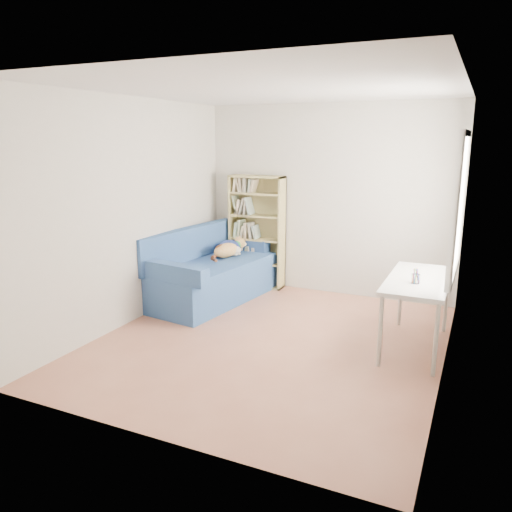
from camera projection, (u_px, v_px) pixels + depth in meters
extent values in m
plane|color=#A36049|center=(270.00, 341.00, 5.38)|extent=(4.00, 4.00, 0.00)
cube|color=silver|center=(328.00, 201.00, 6.85)|extent=(3.50, 0.04, 2.60)
cube|color=silver|center=(154.00, 267.00, 3.31)|extent=(3.50, 0.04, 2.60)
cube|color=silver|center=(132.00, 212.00, 5.79)|extent=(0.04, 4.00, 2.60)
cube|color=silver|center=(454.00, 236.00, 4.37)|extent=(0.04, 4.00, 2.60)
cube|color=white|center=(272.00, 88.00, 4.79)|extent=(3.50, 4.00, 0.04)
cube|color=white|center=(460.00, 205.00, 4.86)|extent=(0.01, 1.20, 1.30)
cube|color=navy|center=(213.00, 282.00, 6.73)|extent=(1.17, 2.04, 0.48)
cube|color=navy|center=(188.00, 245.00, 6.77)|extent=(0.44, 1.94, 0.47)
cube|color=navy|center=(241.00, 245.00, 7.43)|extent=(0.93, 0.30, 0.22)
cube|color=navy|center=(175.00, 273.00, 5.87)|extent=(0.93, 0.30, 0.22)
cube|color=navy|center=(213.00, 263.00, 6.66)|extent=(1.13, 1.89, 0.05)
ellipsoid|color=#2C3F8F|center=(229.00, 249.00, 7.08)|extent=(0.32, 0.36, 0.24)
ellipsoid|color=#C56D16|center=(226.00, 250.00, 6.89)|extent=(0.29, 0.49, 0.19)
ellipsoid|color=silver|center=(235.00, 250.00, 6.98)|extent=(0.17, 0.21, 0.12)
ellipsoid|color=#3D1D10|center=(222.00, 248.00, 6.84)|extent=(0.17, 0.24, 0.09)
sphere|color=#C56D16|center=(238.00, 243.00, 7.16)|extent=(0.17, 0.17, 0.17)
cone|color=#C56D16|center=(238.00, 237.00, 7.19)|extent=(0.07, 0.07, 0.08)
cone|color=#C56D16|center=(236.00, 238.00, 7.12)|extent=(0.07, 0.08, 0.08)
cylinder|color=green|center=(235.00, 245.00, 7.10)|extent=(0.13, 0.05, 0.13)
cylinder|color=#3D1D10|center=(215.00, 257.00, 6.67)|extent=(0.10, 0.19, 0.06)
cube|color=tan|center=(233.00, 230.00, 7.40)|extent=(0.03, 0.25, 1.62)
cube|color=tan|center=(282.00, 234.00, 7.09)|extent=(0.03, 0.25, 1.62)
cube|color=tan|center=(257.00, 177.00, 7.06)|extent=(0.81, 0.25, 0.03)
cube|color=tan|center=(257.00, 284.00, 7.43)|extent=(0.81, 0.25, 0.03)
cube|color=tan|center=(260.00, 230.00, 7.35)|extent=(0.81, 0.02, 1.62)
cube|color=silver|center=(419.00, 280.00, 5.06)|extent=(0.60, 1.31, 0.04)
cylinder|color=silver|center=(446.00, 301.00, 5.58)|extent=(0.04, 0.04, 0.71)
cylinder|color=silver|center=(436.00, 340.00, 4.51)|extent=(0.04, 0.04, 0.71)
cylinder|color=silver|center=(401.00, 296.00, 5.78)|extent=(0.04, 0.04, 0.71)
cylinder|color=silver|center=(380.00, 331.00, 4.71)|extent=(0.04, 0.04, 0.71)
cylinder|color=white|center=(416.00, 279.00, 4.87)|extent=(0.08, 0.08, 0.09)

